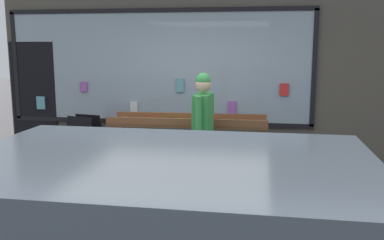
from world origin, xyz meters
name	(u,v)px	position (x,y,z in m)	size (l,w,h in m)	color
ground_plane	(174,199)	(0.00, 0.00, 0.00)	(40.00, 40.00, 0.00)	#474444
shopfront_facade	(194,59)	(-0.10, 2.39, 1.78)	(7.43, 0.29, 3.60)	#4C473D
display_table_main	(188,128)	(-0.01, 1.14, 0.76)	(2.47, 0.69, 0.95)	brown
person_browsing	(203,122)	(0.33, 0.50, 0.97)	(0.26, 0.66, 1.66)	#2D334C
small_dog	(166,173)	(-0.14, 0.21, 0.29)	(0.28, 0.54, 0.42)	white
sandwich_board_sign	(85,140)	(-1.84, 1.41, 0.43)	(0.61, 0.73, 0.85)	black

